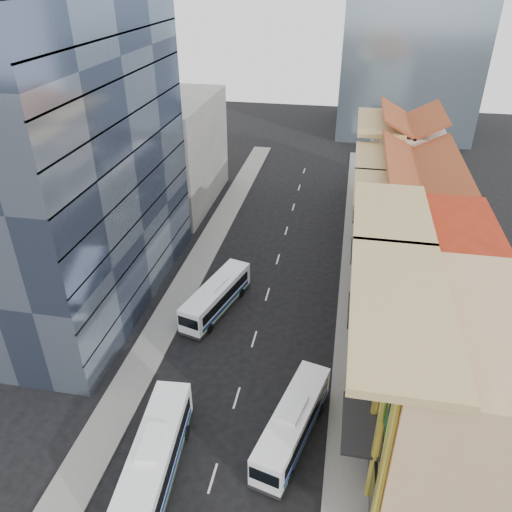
% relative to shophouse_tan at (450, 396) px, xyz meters
% --- Properties ---
extents(ground, '(200.00, 200.00, 0.00)m').
position_rel_shophouse_tan_xyz_m(ground, '(-14.00, -5.00, -6.00)').
color(ground, black).
rests_on(ground, ground).
extents(sidewalk_right, '(3.00, 90.00, 0.15)m').
position_rel_shophouse_tan_xyz_m(sidewalk_right, '(-5.50, 17.00, -5.92)').
color(sidewalk_right, slate).
rests_on(sidewalk_right, ground).
extents(sidewalk_left, '(3.00, 90.00, 0.15)m').
position_rel_shophouse_tan_xyz_m(sidewalk_left, '(-22.50, 17.00, -5.92)').
color(sidewalk_left, slate).
rests_on(sidewalk_left, ground).
extents(shophouse_tan, '(8.00, 14.00, 12.00)m').
position_rel_shophouse_tan_xyz_m(shophouse_tan, '(0.00, 0.00, 0.00)').
color(shophouse_tan, tan).
rests_on(shophouse_tan, ground).
extents(shophouse_red, '(8.00, 10.00, 12.00)m').
position_rel_shophouse_tan_xyz_m(shophouse_red, '(0.00, 12.00, 0.00)').
color(shophouse_red, '#A22912').
rests_on(shophouse_red, ground).
extents(shophouse_cream_near, '(8.00, 9.00, 10.00)m').
position_rel_shophouse_tan_xyz_m(shophouse_cream_near, '(0.00, 21.50, -1.00)').
color(shophouse_cream_near, beige).
rests_on(shophouse_cream_near, ground).
extents(shophouse_cream_mid, '(8.00, 9.00, 10.00)m').
position_rel_shophouse_tan_xyz_m(shophouse_cream_mid, '(0.00, 30.50, -1.00)').
color(shophouse_cream_mid, beige).
rests_on(shophouse_cream_mid, ground).
extents(shophouse_cream_far, '(8.00, 12.00, 11.00)m').
position_rel_shophouse_tan_xyz_m(shophouse_cream_far, '(0.00, 41.00, -0.50)').
color(shophouse_cream_far, beige).
rests_on(shophouse_cream_far, ground).
extents(office_tower, '(12.00, 26.00, 30.00)m').
position_rel_shophouse_tan_xyz_m(office_tower, '(-31.00, 14.00, 9.00)').
color(office_tower, '#434F6A').
rests_on(office_tower, ground).
extents(office_block_far, '(10.00, 18.00, 14.00)m').
position_rel_shophouse_tan_xyz_m(office_block_far, '(-30.00, 37.00, 1.00)').
color(office_block_far, gray).
rests_on(office_block_far, ground).
extents(bus_left_near, '(3.37, 10.86, 3.43)m').
position_rel_shophouse_tan_xyz_m(bus_left_near, '(-17.55, -4.52, -4.29)').
color(bus_left_near, white).
rests_on(bus_left_near, ground).
extents(bus_left_far, '(4.77, 10.07, 3.15)m').
position_rel_shophouse_tan_xyz_m(bus_left_far, '(-18.30, 13.56, -4.43)').
color(bus_left_far, white).
rests_on(bus_left_far, ground).
extents(bus_right, '(4.54, 9.99, 3.12)m').
position_rel_shophouse_tan_xyz_m(bus_right, '(-9.40, 0.06, -4.44)').
color(bus_right, white).
rests_on(bus_right, ground).
extents(sedan_left, '(2.07, 3.92, 1.27)m').
position_rel_shophouse_tan_xyz_m(sedan_left, '(-18.06, -6.24, -5.37)').
color(sedan_left, silver).
rests_on(sedan_left, ground).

